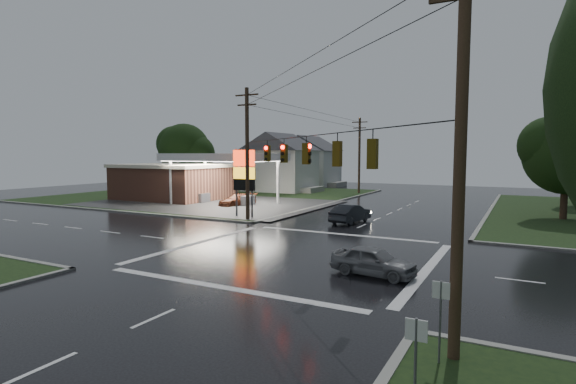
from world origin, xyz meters
The scene contains 15 objects.
ground centered at (0.00, 0.00, 0.00)m, with size 120.00×120.00×0.00m, color black.
grass_nw centered at (-26.00, 26.00, 0.04)m, with size 36.00×36.00×0.08m, color black.
gas_station centered at (-25.68, 19.70, 2.55)m, with size 26.20×18.00×5.60m.
pylon_sign centered at (-10.50, 10.50, 4.01)m, with size 2.00×0.35×6.00m.
utility_pole_nw centered at (-9.50, 9.50, 5.72)m, with size 2.20×0.32×11.00m.
utility_pole_se centered at (9.50, -9.50, 5.72)m, with size 2.20×0.32×11.00m.
utility_pole_n centered at (-9.50, 38.00, 5.47)m, with size 2.20×0.32×10.50m.
traffic_signals centered at (0.02, -0.02, 6.48)m, with size 26.87×26.87×1.47m.
house_near centered at (-20.95, 36.00, 4.41)m, with size 11.05×8.48×8.60m.
house_far centered at (-21.95, 48.00, 4.41)m, with size 11.05×8.48×8.60m.
tree_nw_behind centered at (-33.84, 29.99, 6.18)m, with size 8.93×7.60×10.00m.
tree_ne_near centered at (14.14, 21.99, 5.56)m, with size 7.99×6.80×8.98m.
car_north centered at (-1.38, 12.25, 0.75)m, with size 1.59×4.55×1.50m, color black.
car_crossing centered at (5.01, -2.24, 0.68)m, with size 1.60×3.98×1.36m, color slate.
car_pump centered at (-16.11, 17.65, 0.64)m, with size 1.80×4.42×1.28m, color #562513.
Camera 1 is at (11.02, -22.01, 5.63)m, focal length 28.00 mm.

